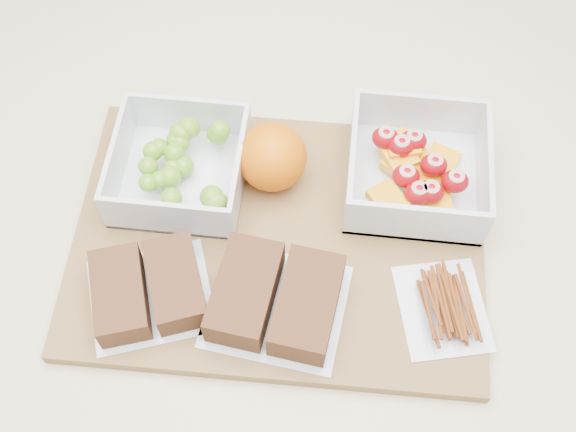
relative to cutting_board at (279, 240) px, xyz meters
name	(u,v)px	position (x,y,z in m)	size (l,w,h in m)	color
ground	(280,425)	(-0.01, 0.03, -0.91)	(4.00, 4.00, 0.00)	gray
counter	(278,358)	(-0.01, 0.03, -0.46)	(1.20, 0.90, 0.90)	beige
cutting_board	(279,240)	(0.00, 0.00, 0.00)	(0.42, 0.30, 0.02)	olive
grape_container	(182,166)	(-0.11, 0.06, 0.03)	(0.13, 0.13, 0.06)	silver
fruit_container	(416,170)	(0.14, 0.08, 0.03)	(0.14, 0.14, 0.06)	silver
orange	(272,157)	(-0.01, 0.07, 0.04)	(0.07, 0.07, 0.07)	orange
sandwich_bag_left	(148,289)	(-0.12, -0.08, 0.03)	(0.14, 0.14, 0.04)	silver
sandwich_bag_center	(276,299)	(0.01, -0.08, 0.03)	(0.14, 0.13, 0.04)	silver
pretzel_bag	(444,305)	(0.17, -0.06, 0.02)	(0.10, 0.12, 0.02)	silver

